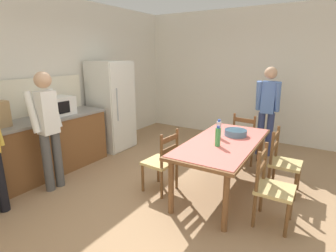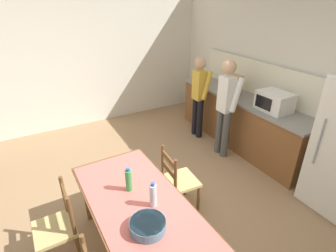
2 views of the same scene
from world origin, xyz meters
name	(u,v)px [view 2 (image 2 of 2)]	position (x,y,z in m)	size (l,w,h in m)	color
ground_plane	(157,214)	(0.00, 0.00, 0.00)	(8.32, 8.32, 0.00)	#9E7A56
wall_back	(311,78)	(0.00, 2.66, 1.45)	(6.52, 0.12, 2.90)	silver
wall_left	(83,57)	(-3.26, 0.00, 1.45)	(0.12, 5.20, 2.90)	silver
kitchen_counter	(240,121)	(-0.89, 2.23, 0.47)	(2.90, 0.66, 0.94)	brown
counter_splashback	(259,79)	(-0.89, 2.54, 1.24)	(2.86, 0.03, 0.60)	#EFE8CB
microwave	(274,102)	(-0.22, 2.21, 1.09)	(0.50, 0.39, 0.30)	white
paper_bag	(235,84)	(-1.11, 2.20, 1.12)	(0.24, 0.16, 0.36)	tan
dining_table	(139,209)	(0.47, -0.42, 0.67)	(1.90, 0.93, 0.75)	brown
bottle_near_centre	(129,180)	(0.24, -0.42, 0.88)	(0.07, 0.07, 0.27)	green
bottle_off_centre	(153,195)	(0.56, -0.31, 0.88)	(0.07, 0.07, 0.27)	silver
serving_bowl	(148,225)	(0.80, -0.48, 0.81)	(0.32, 0.32, 0.09)	slate
chair_side_near_left	(58,227)	(0.06, -1.16, 0.44)	(0.43, 0.41, 0.91)	brown
chair_side_far_left	(178,181)	(0.03, 0.30, 0.44)	(0.45, 0.43, 0.91)	brown
person_at_sink	(199,94)	(-1.53, 1.71, 0.89)	(0.40, 0.27, 1.59)	black
person_at_counter	(226,105)	(-0.75, 1.69, 0.95)	(0.42, 0.29, 1.69)	#4C4C4C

